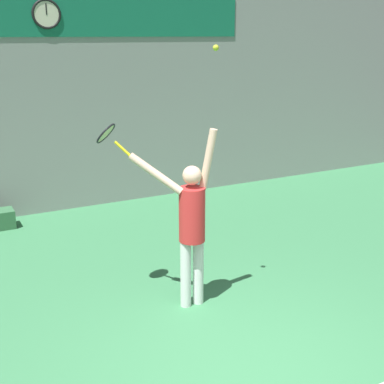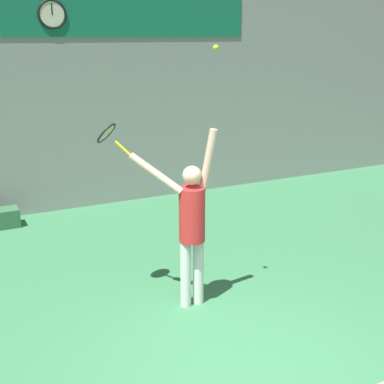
% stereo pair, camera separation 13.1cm
% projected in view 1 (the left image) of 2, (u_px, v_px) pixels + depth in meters
% --- Properties ---
extents(back_wall, '(18.00, 0.10, 5.00)m').
position_uv_depth(back_wall, '(69.00, 73.00, 9.50)').
color(back_wall, gray).
rests_on(back_wall, ground_plane).
extents(sponsor_banner, '(6.83, 0.02, 0.74)m').
position_uv_depth(sponsor_banner, '(66.00, 14.00, 9.17)').
color(sponsor_banner, '#146B4C').
extents(scoreboard_clock, '(0.50, 0.05, 0.50)m').
position_uv_depth(scoreboard_clock, '(46.00, 14.00, 9.00)').
color(scoreboard_clock, beige).
extents(tennis_player, '(0.94, 0.58, 2.16)m').
position_uv_depth(tennis_player, '(191.00, 221.00, 6.23)').
color(tennis_player, white).
rests_on(tennis_player, ground_plane).
extents(tennis_racket, '(0.41, 0.40, 0.38)m').
position_uv_depth(tennis_racket, '(108.00, 135.00, 6.07)').
color(tennis_racket, yellow).
extents(tennis_ball, '(0.07, 0.07, 0.07)m').
position_uv_depth(tennis_ball, '(216.00, 48.00, 5.70)').
color(tennis_ball, '#CCDB2D').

